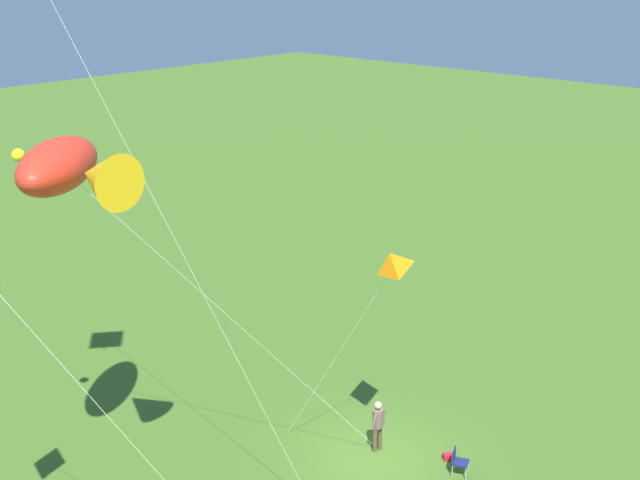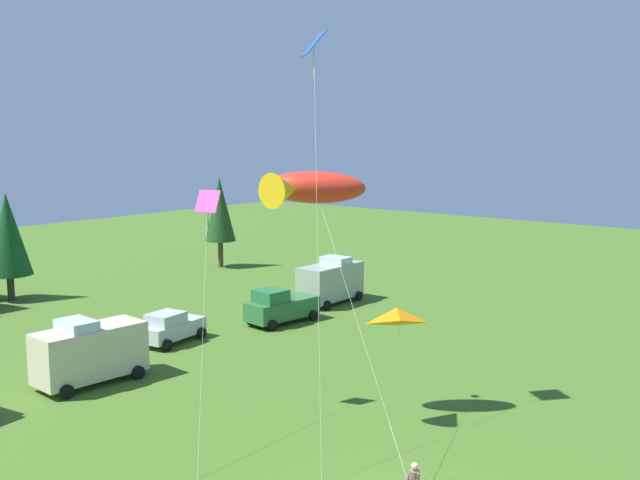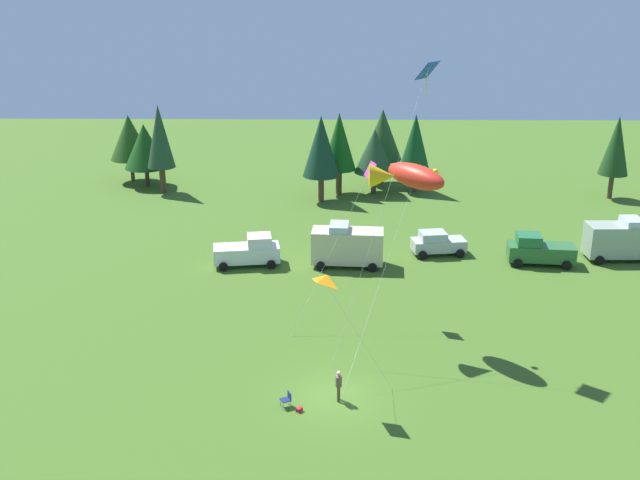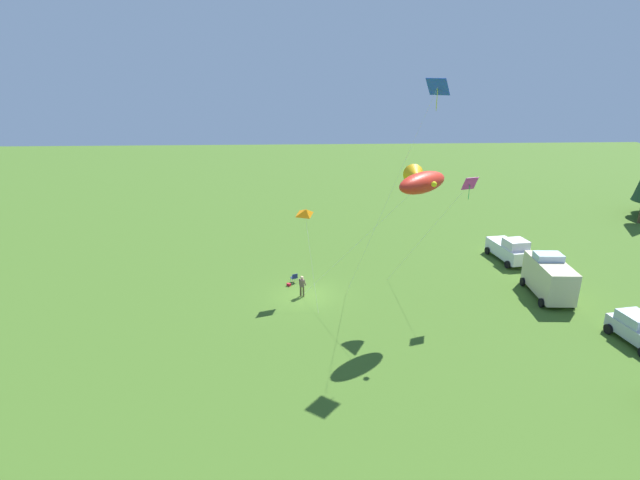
# 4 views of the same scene
# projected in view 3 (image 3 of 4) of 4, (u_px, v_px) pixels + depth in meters

# --- Properties ---
(ground_plane) EXTENTS (160.00, 160.00, 0.00)m
(ground_plane) POSITION_uv_depth(u_px,v_px,m) (336.00, 397.00, 39.50)
(ground_plane) COLOR #406420
(person_kite_flyer) EXTENTS (0.39, 0.59, 1.74)m
(person_kite_flyer) POSITION_uv_depth(u_px,v_px,m) (339.00, 383.00, 38.84)
(person_kite_flyer) COLOR brown
(person_kite_flyer) RESTS_ON ground
(folding_chair) EXTENTS (0.63, 0.63, 0.82)m
(folding_chair) POSITION_uv_depth(u_px,v_px,m) (287.00, 398.00, 38.48)
(folding_chair) COLOR navy
(folding_chair) RESTS_ON ground
(backpack_on_grass) EXTENTS (0.37, 0.39, 0.22)m
(backpack_on_grass) POSITION_uv_depth(u_px,v_px,m) (299.00, 410.00, 38.16)
(backpack_on_grass) COLOR red
(backpack_on_grass) RESTS_ON ground
(truck_white_pickup) EXTENTS (5.24, 3.00, 2.34)m
(truck_white_pickup) POSITION_uv_depth(u_px,v_px,m) (249.00, 251.00, 57.15)
(truck_white_pickup) COLOR silver
(truck_white_pickup) RESTS_ON ground
(van_camper_beige) EXTENTS (5.53, 2.89, 3.34)m
(van_camper_beige) POSITION_uv_depth(u_px,v_px,m) (347.00, 245.00, 56.81)
(van_camper_beige) COLOR beige
(van_camper_beige) RESTS_ON ground
(car_silver_compact) EXTENTS (4.41, 2.71, 1.89)m
(car_silver_compact) POSITION_uv_depth(u_px,v_px,m) (437.00, 243.00, 59.35)
(car_silver_compact) COLOR #B4B7B8
(car_silver_compact) RESTS_ON ground
(truck_green_flatbed) EXTENTS (5.17, 2.81, 2.34)m
(truck_green_flatbed) POSITION_uv_depth(u_px,v_px,m) (539.00, 250.00, 57.36)
(truck_green_flatbed) COLOR #2D6531
(truck_green_flatbed) RESTS_ON ground
(van_motorhome_grey) EXTENTS (5.45, 2.72, 3.34)m
(van_motorhome_grey) POSITION_uv_depth(u_px,v_px,m) (622.00, 239.00, 58.08)
(van_motorhome_grey) COLOR #96A590
(van_motorhome_grey) RESTS_ON ground
(treeline_distant) EXTENTS (52.72, 11.20, 8.99)m
(treeline_distant) POSITION_uv_depth(u_px,v_px,m) (304.00, 143.00, 75.66)
(treeline_distant) COLOR #513D1E
(treeline_distant) RESTS_ON ground
(kite_large_fish) EXTENTS (6.34, 10.14, 10.82)m
(kite_large_fish) POSITION_uv_depth(u_px,v_px,m) (407.00, 176.00, 43.13)
(kite_large_fish) COLOR red
(kite_large_fish) RESTS_ON ground
(kite_delta_orange) EXTENTS (4.36, 1.68, 7.10)m
(kite_delta_orange) POSITION_uv_depth(u_px,v_px,m) (327.00, 279.00, 37.31)
(kite_delta_orange) COLOR orange
(kite_delta_orange) RESTS_ON ground
(kite_diamond_blue) EXTENTS (6.05, 5.51, 16.54)m
(kite_diamond_blue) POSITION_uv_depth(u_px,v_px,m) (425.00, 78.00, 41.54)
(kite_diamond_blue) COLOR blue
(kite_diamond_blue) RESTS_ON ground
(kite_diamond_rainbow) EXTENTS (5.32, 5.14, 9.90)m
(kite_diamond_rainbow) POSITION_uv_depth(u_px,v_px,m) (368.00, 174.00, 47.12)
(kite_diamond_rainbow) COLOR #D537A0
(kite_diamond_rainbow) RESTS_ON ground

